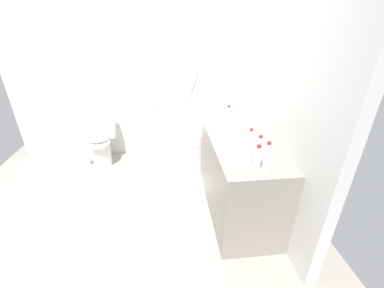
{
  "coord_description": "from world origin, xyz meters",
  "views": [
    {
      "loc": [
        0.49,
        -2.53,
        1.96
      ],
      "look_at": [
        0.78,
        0.07,
        0.65
      ],
      "focal_mm": 22.88,
      "sensor_mm": 36.0,
      "label": 1
    }
  ],
  "objects_px": {
    "sink_basin": "(236,137)",
    "water_bottle_0": "(258,156)",
    "bathtub": "(183,143)",
    "water_bottle_2": "(250,142)",
    "drinking_glass_1": "(234,125)",
    "water_bottle_3": "(229,114)",
    "water_bottle_4": "(267,157)",
    "bath_mat": "(199,183)",
    "water_bottle_1": "(259,149)",
    "drinking_glass_0": "(230,121)",
    "sink_faucet": "(253,135)",
    "toilet_paper_roll": "(87,161)",
    "toilet": "(101,141)"
  },
  "relations": [
    {
      "from": "sink_basin",
      "to": "water_bottle_0",
      "type": "bearing_deg",
      "value": -86.31
    },
    {
      "from": "bathtub",
      "to": "water_bottle_2",
      "type": "distance_m",
      "value": 1.62
    },
    {
      "from": "bathtub",
      "to": "drinking_glass_1",
      "type": "xyz_separation_m",
      "value": [
        0.52,
        -0.83,
        0.61
      ]
    },
    {
      "from": "water_bottle_3",
      "to": "drinking_glass_1",
      "type": "relative_size",
      "value": 2.02
    },
    {
      "from": "bathtub",
      "to": "drinking_glass_1",
      "type": "distance_m",
      "value": 1.15
    },
    {
      "from": "water_bottle_4",
      "to": "bath_mat",
      "type": "bearing_deg",
      "value": 109.99
    },
    {
      "from": "bathtub",
      "to": "water_bottle_1",
      "type": "distance_m",
      "value": 1.75
    },
    {
      "from": "drinking_glass_0",
      "to": "water_bottle_0",
      "type": "bearing_deg",
      "value": -89.68
    },
    {
      "from": "sink_faucet",
      "to": "water_bottle_2",
      "type": "bearing_deg",
      "value": -114.21
    },
    {
      "from": "sink_faucet",
      "to": "water_bottle_0",
      "type": "relative_size",
      "value": 0.79
    },
    {
      "from": "sink_faucet",
      "to": "drinking_glass_0",
      "type": "distance_m",
      "value": 0.43
    },
    {
      "from": "water_bottle_0",
      "to": "toilet_paper_roll",
      "type": "distance_m",
      "value": 2.72
    },
    {
      "from": "bathtub",
      "to": "water_bottle_1",
      "type": "bearing_deg",
      "value": -69.98
    },
    {
      "from": "water_bottle_0",
      "to": "toilet_paper_roll",
      "type": "xyz_separation_m",
      "value": [
        -1.98,
        1.64,
        -0.89
      ]
    },
    {
      "from": "water_bottle_2",
      "to": "water_bottle_3",
      "type": "height_order",
      "value": "water_bottle_2"
    },
    {
      "from": "drinking_glass_0",
      "to": "drinking_glass_1",
      "type": "xyz_separation_m",
      "value": [
        0.01,
        -0.15,
        0.01
      ]
    },
    {
      "from": "bathtub",
      "to": "water_bottle_3",
      "type": "bearing_deg",
      "value": -49.12
    },
    {
      "from": "water_bottle_2",
      "to": "drinking_glass_0",
      "type": "height_order",
      "value": "water_bottle_2"
    },
    {
      "from": "water_bottle_1",
      "to": "water_bottle_2",
      "type": "relative_size",
      "value": 0.98
    },
    {
      "from": "water_bottle_4",
      "to": "drinking_glass_0",
      "type": "relative_size",
      "value": 3.21
    },
    {
      "from": "drinking_glass_0",
      "to": "toilet_paper_roll",
      "type": "relative_size",
      "value": 0.59
    },
    {
      "from": "drinking_glass_1",
      "to": "bath_mat",
      "type": "height_order",
      "value": "drinking_glass_1"
    },
    {
      "from": "water_bottle_0",
      "to": "drinking_glass_1",
      "type": "distance_m",
      "value": 0.78
    },
    {
      "from": "toilet",
      "to": "water_bottle_3",
      "type": "bearing_deg",
      "value": 72.24
    },
    {
      "from": "sink_basin",
      "to": "drinking_glass_1",
      "type": "relative_size",
      "value": 2.84
    },
    {
      "from": "bathtub",
      "to": "toilet",
      "type": "relative_size",
      "value": 2.03
    },
    {
      "from": "water_bottle_2",
      "to": "bath_mat",
      "type": "relative_size",
      "value": 0.37
    },
    {
      "from": "water_bottle_3",
      "to": "water_bottle_4",
      "type": "distance_m",
      "value": 1.1
    },
    {
      "from": "toilet",
      "to": "water_bottle_1",
      "type": "relative_size",
      "value": 3.22
    },
    {
      "from": "water_bottle_3",
      "to": "toilet_paper_roll",
      "type": "height_order",
      "value": "water_bottle_3"
    },
    {
      "from": "water_bottle_2",
      "to": "toilet",
      "type": "bearing_deg",
      "value": 140.2
    },
    {
      "from": "water_bottle_2",
      "to": "bath_mat",
      "type": "distance_m",
      "value": 1.28
    },
    {
      "from": "water_bottle_3",
      "to": "sink_faucet",
      "type": "bearing_deg",
      "value": -74.04
    },
    {
      "from": "toilet",
      "to": "toilet_paper_roll",
      "type": "bearing_deg",
      "value": -78.82
    },
    {
      "from": "sink_faucet",
      "to": "toilet_paper_roll",
      "type": "bearing_deg",
      "value": 152.31
    },
    {
      "from": "drinking_glass_1",
      "to": "toilet_paper_roll",
      "type": "xyz_separation_m",
      "value": [
        -1.99,
        0.86,
        -0.85
      ]
    },
    {
      "from": "toilet",
      "to": "water_bottle_3",
      "type": "height_order",
      "value": "water_bottle_3"
    },
    {
      "from": "toilet",
      "to": "sink_basin",
      "type": "distance_m",
      "value": 2.11
    },
    {
      "from": "bathtub",
      "to": "toilet_paper_roll",
      "type": "xyz_separation_m",
      "value": [
        -1.47,
        0.03,
        -0.24
      ]
    },
    {
      "from": "sink_faucet",
      "to": "water_bottle_3",
      "type": "distance_m",
      "value": 0.51
    },
    {
      "from": "sink_basin",
      "to": "water_bottle_4",
      "type": "bearing_deg",
      "value": -83.01
    },
    {
      "from": "water_bottle_1",
      "to": "bath_mat",
      "type": "distance_m",
      "value": 1.37
    },
    {
      "from": "bathtub",
      "to": "toilet_paper_roll",
      "type": "relative_size",
      "value": 11.3
    },
    {
      "from": "water_bottle_0",
      "to": "drinking_glass_0",
      "type": "bearing_deg",
      "value": 90.32
    },
    {
      "from": "sink_basin",
      "to": "water_bottle_2",
      "type": "distance_m",
      "value": 0.31
    },
    {
      "from": "drinking_glass_1",
      "to": "toilet_paper_roll",
      "type": "distance_m",
      "value": 2.33
    },
    {
      "from": "drinking_glass_1",
      "to": "toilet_paper_roll",
      "type": "bearing_deg",
      "value": 156.62
    },
    {
      "from": "water_bottle_0",
      "to": "drinking_glass_0",
      "type": "distance_m",
      "value": 0.93
    },
    {
      "from": "bathtub",
      "to": "water_bottle_3",
      "type": "distance_m",
      "value": 1.02
    },
    {
      "from": "sink_faucet",
      "to": "drinking_glass_1",
      "type": "height_order",
      "value": "drinking_glass_1"
    }
  ]
}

